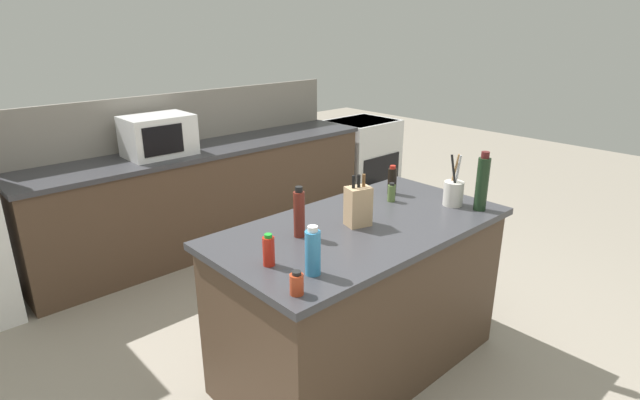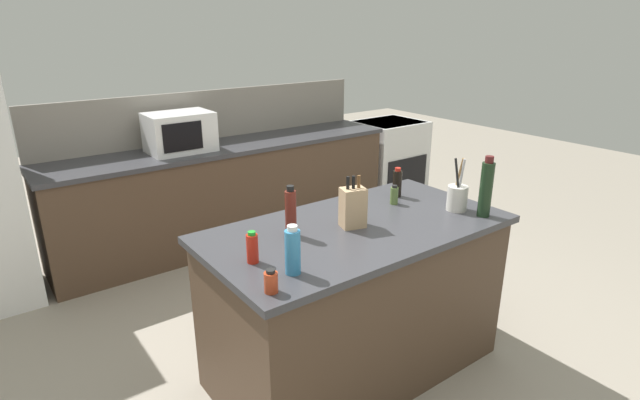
{
  "view_description": "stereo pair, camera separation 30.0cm",
  "coord_description": "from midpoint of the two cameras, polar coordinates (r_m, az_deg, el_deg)",
  "views": [
    {
      "loc": [
        -1.91,
        -1.74,
        2.0
      ],
      "look_at": [
        0.0,
        0.35,
        0.99
      ],
      "focal_mm": 28.0,
      "sensor_mm": 36.0,
      "label": 1
    },
    {
      "loc": [
        -1.68,
        -1.93,
        2.0
      ],
      "look_at": [
        0.0,
        0.35,
        0.99
      ],
      "focal_mm": 28.0,
      "sensor_mm": 36.0,
      "label": 2
    }
  ],
  "objects": [
    {
      "name": "wall_backsplash",
      "position": [
        4.9,
        -10.69,
        9.55
      ],
      "size": [
        3.25,
        0.03,
        0.46
      ],
      "primitive_type": "cube",
      "color": "gray",
      "rests_on": "back_counter_run"
    },
    {
      "name": "knife_block",
      "position": [
        2.72,
        6.94,
        -0.87
      ],
      "size": [
        0.15,
        0.13,
        0.29
      ],
      "rotation": [
        0.0,
        0.0,
        -0.29
      ],
      "color": "tan",
      "rests_on": "kitchen_island"
    },
    {
      "name": "spice_jar_paprika",
      "position": [
        2.08,
        -1.49,
        -9.42
      ],
      "size": [
        0.06,
        0.06,
        0.1
      ],
      "color": "#B73D1E",
      "rests_on": "kitchen_island"
    },
    {
      "name": "wine_bottle",
      "position": [
        3.04,
        21.18,
        1.2
      ],
      "size": [
        0.07,
        0.07,
        0.36
      ],
      "color": "black",
      "rests_on": "kitchen_island"
    },
    {
      "name": "utensil_crock",
      "position": [
        3.11,
        18.11,
        0.28
      ],
      "size": [
        0.12,
        0.12,
        0.32
      ],
      "color": "beige",
      "rests_on": "kitchen_island"
    },
    {
      "name": "kitchen_island",
      "position": [
        2.99,
        7.02,
        -11.29
      ],
      "size": [
        1.72,
        0.9,
        0.94
      ],
      "color": "#4C3828",
      "rests_on": "ground_plane"
    },
    {
      "name": "back_counter_run",
      "position": [
        4.79,
        -8.5,
        0.83
      ],
      "size": [
        3.29,
        0.66,
        0.94
      ],
      "color": "#4C3828",
      "rests_on": "ground_plane"
    },
    {
      "name": "microwave",
      "position": [
        4.45,
        -13.9,
        7.51
      ],
      "size": [
        0.55,
        0.39,
        0.34
      ],
      "color": "white",
      "rests_on": "back_counter_run"
    },
    {
      "name": "spice_jar_oregano",
      "position": [
        3.12,
        11.22,
        0.49
      ],
      "size": [
        0.05,
        0.05,
        0.12
      ],
      "color": "#567038",
      "rests_on": "kitchen_island"
    },
    {
      "name": "range_oven",
      "position": [
        5.99,
        9.2,
        4.58
      ],
      "size": [
        0.76,
        0.65,
        0.92
      ],
      "color": "white",
      "rests_on": "ground_plane"
    },
    {
      "name": "vinegar_bottle",
      "position": [
        2.58,
        -0.05,
        -1.48
      ],
      "size": [
        0.06,
        0.06,
        0.27
      ],
      "color": "maroon",
      "rests_on": "kitchen_island"
    },
    {
      "name": "dish_soap_bottle",
      "position": [
        2.21,
        0.76,
        -5.94
      ],
      "size": [
        0.07,
        0.07,
        0.23
      ],
      "color": "#3384BC",
      "rests_on": "kitchen_island"
    },
    {
      "name": "soy_sauce_bottle",
      "position": [
        3.25,
        11.45,
        1.88
      ],
      "size": [
        0.06,
        0.06,
        0.19
      ],
      "color": "black",
      "rests_on": "kitchen_island"
    },
    {
      "name": "ground_plane",
      "position": [
        3.25,
        6.66,
        -18.45
      ],
      "size": [
        14.0,
        14.0,
        0.0
      ],
      "primitive_type": "plane",
      "color": "gray"
    },
    {
      "name": "hot_sauce_bottle",
      "position": [
        2.32,
        -4.08,
        -5.57
      ],
      "size": [
        0.06,
        0.06,
        0.16
      ],
      "color": "red",
      "rests_on": "kitchen_island"
    }
  ]
}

